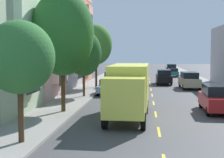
{
  "coord_description": "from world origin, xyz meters",
  "views": [
    {
      "loc": [
        -0.83,
        -10.43,
        4.25
      ],
      "look_at": [
        -3.7,
        19.09,
        1.82
      ],
      "focal_mm": 52.66,
      "sensor_mm": 36.0,
      "label": 1
    }
  ],
  "objects_px": {
    "street_tree_nearest": "(20,57)",
    "parked_suv_charcoal": "(171,69)",
    "parked_hatchback_white": "(124,73)",
    "parked_suv_champagne": "(189,80)",
    "parked_suv_red": "(217,98)",
    "parked_hatchback_teal": "(173,72)",
    "delivery_box_truck": "(129,88)",
    "street_tree_second": "(63,33)",
    "parked_wagon_burgundy": "(125,70)",
    "parked_hatchback_sky": "(107,87)",
    "street_tree_third": "(84,53)",
    "moving_black_sedan": "(164,77)",
    "parked_suv_orange": "(113,79)",
    "street_tree_farthest": "(96,45)"
  },
  "relations": [
    {
      "from": "street_tree_nearest",
      "to": "parked_suv_charcoal",
      "type": "height_order",
      "value": "street_tree_nearest"
    },
    {
      "from": "parked_hatchback_white",
      "to": "parked_suv_champagne",
      "type": "relative_size",
      "value": 0.83
    },
    {
      "from": "parked_suv_red",
      "to": "parked_hatchback_teal",
      "type": "distance_m",
      "value": 33.9
    },
    {
      "from": "delivery_box_truck",
      "to": "parked_suv_charcoal",
      "type": "relative_size",
      "value": 1.68
    },
    {
      "from": "street_tree_second",
      "to": "parked_wagon_burgundy",
      "type": "bearing_deg",
      "value": 87.11
    },
    {
      "from": "parked_suv_red",
      "to": "parked_hatchback_teal",
      "type": "height_order",
      "value": "parked_suv_red"
    },
    {
      "from": "parked_suv_charcoal",
      "to": "parked_hatchback_white",
      "type": "bearing_deg",
      "value": -135.91
    },
    {
      "from": "parked_hatchback_white",
      "to": "parked_hatchback_sky",
      "type": "xyz_separation_m",
      "value": [
        -0.2,
        -23.47,
        0.0
      ]
    },
    {
      "from": "delivery_box_truck",
      "to": "street_tree_nearest",
      "type": "bearing_deg",
      "value": -123.9
    },
    {
      "from": "delivery_box_truck",
      "to": "street_tree_third",
      "type": "bearing_deg",
      "value": 117.25
    },
    {
      "from": "parked_hatchback_sky",
      "to": "parked_wagon_burgundy",
      "type": "height_order",
      "value": "same"
    },
    {
      "from": "parked_hatchback_sky",
      "to": "parked_hatchback_white",
      "type": "bearing_deg",
      "value": 89.5
    },
    {
      "from": "street_tree_second",
      "to": "delivery_box_truck",
      "type": "bearing_deg",
      "value": -12.79
    },
    {
      "from": "street_tree_second",
      "to": "moving_black_sedan",
      "type": "distance_m",
      "value": 23.57
    },
    {
      "from": "parked_suv_charcoal",
      "to": "delivery_box_truck",
      "type": "bearing_deg",
      "value": -98.21
    },
    {
      "from": "parked_hatchback_sky",
      "to": "street_tree_nearest",
      "type": "bearing_deg",
      "value": -95.95
    },
    {
      "from": "parked_suv_red",
      "to": "parked_hatchback_sky",
      "type": "distance_m",
      "value": 12.64
    },
    {
      "from": "parked_suv_charcoal",
      "to": "parked_hatchback_teal",
      "type": "height_order",
      "value": "parked_suv_charcoal"
    },
    {
      "from": "parked_suv_charcoal",
      "to": "parked_suv_champagne",
      "type": "xyz_separation_m",
      "value": [
        -0.03,
        -25.86,
        0.0
      ]
    },
    {
      "from": "parked_suv_orange",
      "to": "parked_wagon_burgundy",
      "type": "height_order",
      "value": "parked_suv_orange"
    },
    {
      "from": "street_tree_farthest",
      "to": "parked_hatchback_sky",
      "type": "distance_m",
      "value": 7.12
    },
    {
      "from": "street_tree_second",
      "to": "street_tree_third",
      "type": "bearing_deg",
      "value": 90.0
    },
    {
      "from": "parked_hatchback_white",
      "to": "parked_hatchback_teal",
      "type": "xyz_separation_m",
      "value": [
        8.48,
        1.37,
        0.0
      ]
    },
    {
      "from": "street_tree_second",
      "to": "parked_suv_champagne",
      "type": "bearing_deg",
      "value": 56.85
    },
    {
      "from": "street_tree_nearest",
      "to": "parked_hatchback_teal",
      "type": "relative_size",
      "value": 1.38
    },
    {
      "from": "parked_suv_red",
      "to": "parked_suv_charcoal",
      "type": "xyz_separation_m",
      "value": [
        0.15,
        41.02,
        0.0
      ]
    },
    {
      "from": "parked_suv_charcoal",
      "to": "parked_suv_orange",
      "type": "bearing_deg",
      "value": -109.32
    },
    {
      "from": "street_tree_nearest",
      "to": "parked_suv_charcoal",
      "type": "distance_m",
      "value": 51.64
    },
    {
      "from": "street_tree_farthest",
      "to": "delivery_box_truck",
      "type": "distance_m",
      "value": 17.76
    },
    {
      "from": "parked_suv_orange",
      "to": "parked_wagon_burgundy",
      "type": "bearing_deg",
      "value": 89.68
    },
    {
      "from": "parked_hatchback_white",
      "to": "parked_suv_champagne",
      "type": "xyz_separation_m",
      "value": [
        8.74,
        -17.36,
        0.23
      ]
    },
    {
      "from": "street_tree_second",
      "to": "parked_hatchback_sky",
      "type": "relative_size",
      "value": 2.07
    },
    {
      "from": "moving_black_sedan",
      "to": "parked_hatchback_teal",
      "type": "bearing_deg",
      "value": 80.06
    },
    {
      "from": "street_tree_nearest",
      "to": "parked_suv_charcoal",
      "type": "xyz_separation_m",
      "value": [
        10.89,
        50.39,
        -3.02
      ]
    },
    {
      "from": "delivery_box_truck",
      "to": "parked_wagon_burgundy",
      "type": "distance_m",
      "value": 41.44
    },
    {
      "from": "parked_hatchback_teal",
      "to": "parked_suv_red",
      "type": "bearing_deg",
      "value": -89.77
    },
    {
      "from": "street_tree_third",
      "to": "parked_suv_champagne",
      "type": "distance_m",
      "value": 14.29
    },
    {
      "from": "street_tree_second",
      "to": "moving_black_sedan",
      "type": "xyz_separation_m",
      "value": [
        8.2,
        21.62,
        -4.55
      ]
    },
    {
      "from": "parked_suv_charcoal",
      "to": "street_tree_third",
      "type": "bearing_deg",
      "value": -107.48
    },
    {
      "from": "street_tree_third",
      "to": "parked_hatchback_white",
      "type": "relative_size",
      "value": 1.53
    },
    {
      "from": "parked_suv_orange",
      "to": "parked_hatchback_teal",
      "type": "relative_size",
      "value": 1.21
    },
    {
      "from": "street_tree_third",
      "to": "moving_black_sedan",
      "type": "bearing_deg",
      "value": 59.13
    },
    {
      "from": "street_tree_third",
      "to": "street_tree_farthest",
      "type": "xyz_separation_m",
      "value": [
        0.0,
        7.9,
        0.97
      ]
    },
    {
      "from": "street_tree_nearest",
      "to": "delivery_box_truck",
      "type": "height_order",
      "value": "street_tree_nearest"
    },
    {
      "from": "parked_hatchback_white",
      "to": "street_tree_second",
      "type": "bearing_deg",
      "value": -93.58
    },
    {
      "from": "street_tree_nearest",
      "to": "parked_wagon_burgundy",
      "type": "relative_size",
      "value": 1.18
    },
    {
      "from": "street_tree_third",
      "to": "parked_hatchback_teal",
      "type": "xyz_separation_m",
      "value": [
        10.61,
        27.47,
        -3.39
      ]
    },
    {
      "from": "parked_suv_champagne",
      "to": "parked_suv_charcoal",
      "type": "bearing_deg",
      "value": 89.94
    },
    {
      "from": "parked_suv_orange",
      "to": "parked_hatchback_sky",
      "type": "xyz_separation_m",
      "value": [
        0.02,
        -6.33,
        -0.23
      ]
    },
    {
      "from": "moving_black_sedan",
      "to": "parked_suv_red",
      "type": "bearing_deg",
      "value": -82.81
    }
  ]
}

